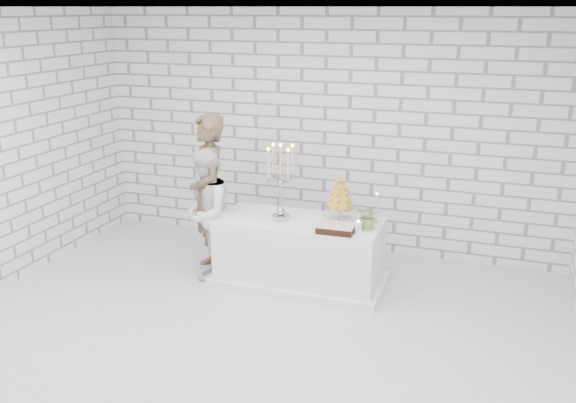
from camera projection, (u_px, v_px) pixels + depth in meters
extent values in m
cube|color=silver|center=(250.00, 332.00, 6.00)|extent=(6.00, 5.00, 0.01)
cube|color=white|center=(244.00, 7.00, 5.11)|extent=(6.00, 5.00, 0.01)
cube|color=white|center=(325.00, 132.00, 7.81)|extent=(6.00, 0.01, 3.00)
cube|color=white|center=(65.00, 303.00, 3.30)|extent=(6.00, 0.01, 3.00)
cube|color=white|center=(300.00, 252.00, 6.98)|extent=(1.80, 0.80, 0.75)
imported|color=#3D3122|center=(209.00, 194.00, 7.17)|extent=(0.76, 0.81, 1.87)
imported|color=white|center=(206.00, 214.00, 7.08)|extent=(0.68, 0.82, 1.51)
cube|color=black|center=(336.00, 228.00, 6.50)|extent=(0.39, 0.28, 0.08)
cylinder|color=white|center=(358.00, 228.00, 6.46)|extent=(0.09, 0.09, 0.12)
cylinder|color=#CBB495|center=(376.00, 209.00, 6.74)|extent=(0.08, 0.08, 0.32)
imported|color=#538047|center=(369.00, 216.00, 6.55)|extent=(0.30, 0.27, 0.29)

